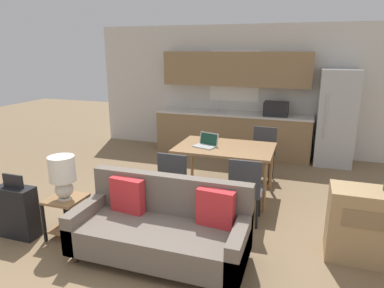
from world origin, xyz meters
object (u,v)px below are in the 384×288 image
at_px(suitcase, 18,211).
at_px(couch, 162,228).
at_px(dining_chair_near_right, 245,188).
at_px(refrigerator, 336,118).
at_px(table_lamp, 63,174).
at_px(side_table, 67,211).
at_px(laptop, 206,143).
at_px(dining_table, 225,151).
at_px(dining_chair_far_right, 263,151).
at_px(dining_chair_near_left, 176,180).

bearing_deg(suitcase, couch, 5.60).
bearing_deg(dining_chair_near_right, refrigerator, -114.30).
xyz_separation_m(couch, table_lamp, (-1.23, -0.02, 0.48)).
relative_size(side_table, laptop, 1.33).
bearing_deg(side_table, table_lamp, -54.02).
relative_size(couch, table_lamp, 3.57).
bearing_deg(refrigerator, side_table, -128.80).
relative_size(dining_table, laptop, 3.83).
bearing_deg(dining_chair_far_right, couch, -100.54).
height_order(couch, laptop, laptop).
bearing_deg(couch, dining_chair_near_left, 102.71).
xyz_separation_m(dining_chair_near_right, dining_chair_far_right, (0.00, 1.71, 0.00)).
xyz_separation_m(dining_chair_near_left, suitcase, (-1.59, -1.14, -0.17)).
bearing_deg(dining_chair_near_right, table_lamp, 25.78).
height_order(table_lamp, dining_chair_near_right, table_lamp).
xyz_separation_m(dining_chair_far_right, suitcase, (-2.53, -2.89, -0.17)).
distance_m(dining_table, laptop, 0.30).
relative_size(refrigerator, dining_table, 1.27).
bearing_deg(dining_chair_far_right, laptop, -123.75).
relative_size(refrigerator, couch, 0.99).
distance_m(side_table, laptop, 2.20).
height_order(dining_chair_near_right, suitcase, dining_chair_near_right).
relative_size(table_lamp, suitcase, 0.66).
relative_size(table_lamp, laptop, 1.37).
bearing_deg(table_lamp, dining_chair_near_left, 44.26).
bearing_deg(dining_table, side_table, -129.27).
bearing_deg(dining_chair_near_right, suitcase, 23.04).
bearing_deg(table_lamp, dining_chair_near_right, 27.76).
bearing_deg(suitcase, refrigerator, 47.88).
bearing_deg(dining_chair_near_left, table_lamp, 45.21).
relative_size(couch, suitcase, 2.35).
distance_m(dining_table, table_lamp, 2.37).
bearing_deg(suitcase, dining_chair_near_left, 35.59).
relative_size(side_table, dining_chair_near_left, 0.56).
bearing_deg(refrigerator, laptop, -131.71).
height_order(side_table, dining_chair_near_left, dining_chair_near_left).
bearing_deg(couch, dining_table, 82.25).
bearing_deg(table_lamp, refrigerator, 51.58).
distance_m(refrigerator, dining_chair_near_right, 3.23).
xyz_separation_m(dining_table, table_lamp, (-1.48, -1.86, 0.10)).
bearing_deg(side_table, couch, -0.34).
distance_m(couch, dining_chair_far_right, 2.82).
distance_m(dining_chair_near_left, dining_chair_far_right, 1.99).
height_order(refrigerator, side_table, refrigerator).
height_order(dining_chair_far_right, suitcase, dining_chair_far_right).
xyz_separation_m(side_table, table_lamp, (0.02, -0.03, 0.48)).
relative_size(table_lamp, dining_chair_far_right, 0.58).
bearing_deg(dining_table, dining_chair_far_right, 61.83).
relative_size(dining_chair_near_left, dining_chair_near_right, 1.00).
distance_m(dining_table, couch, 1.89).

